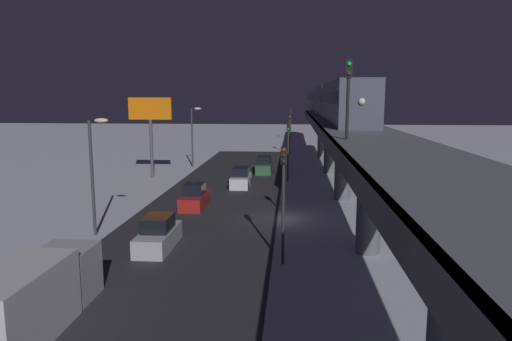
# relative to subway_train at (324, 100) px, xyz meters

# --- Properties ---
(ground_plane) EXTENTS (240.00, 240.00, 0.00)m
(ground_plane) POSITION_rel_subway_train_xyz_m (5.98, 34.05, -8.59)
(ground_plane) COLOR silver
(avenue_asphalt) EXTENTS (11.00, 85.22, 0.01)m
(avenue_asphalt) POSITION_rel_subway_train_xyz_m (10.97, 34.05, -8.58)
(avenue_asphalt) COLOR #28282D
(avenue_asphalt) RESTS_ON ground_plane
(elevated_railway) EXTENTS (5.00, 85.22, 6.81)m
(elevated_railway) POSITION_rel_subway_train_xyz_m (0.09, 34.05, -2.74)
(elevated_railway) COLOR slate
(elevated_railway) RESTS_ON ground_plane
(subway_train) EXTENTS (2.94, 74.07, 3.40)m
(subway_train) POSITION_rel_subway_train_xyz_m (0.00, 0.00, 0.00)
(subway_train) COLOR #4C5160
(subway_train) RESTS_ON elevated_railway
(rail_signal) EXTENTS (0.36, 0.41, 4.00)m
(rail_signal) POSITION_rel_subway_train_xyz_m (1.67, 43.58, 0.95)
(rail_signal) COLOR black
(rail_signal) RESTS_ON elevated_railway
(sedan_white) EXTENTS (1.91, 4.49, 1.97)m
(sedan_white) POSITION_rel_subway_train_xyz_m (9.57, 21.74, -7.80)
(sedan_white) COLOR silver
(sedan_white) RESTS_ON ground_plane
(sedan_red) EXTENTS (1.80, 4.32, 1.97)m
(sedan_red) POSITION_rel_subway_train_xyz_m (12.37, 30.99, -7.79)
(sedan_red) COLOR #A51E1E
(sedan_red) RESTS_ON ground_plane
(sedan_green) EXTENTS (1.80, 4.74, 1.97)m
(sedan_green) POSITION_rel_subway_train_xyz_m (7.77, 12.87, -7.79)
(sedan_green) COLOR #2D6038
(sedan_green) RESTS_ON ground_plane
(sedan_silver) EXTENTS (1.80, 4.65, 1.97)m
(sedan_silver) POSITION_rel_subway_train_xyz_m (12.37, 41.32, -7.79)
(sedan_silver) COLOR #B2B2B7
(sedan_silver) RESTS_ON ground_plane
(box_truck) EXTENTS (2.40, 7.40, 2.80)m
(box_truck) POSITION_rel_subway_train_xyz_m (14.37, 51.31, -7.24)
(box_truck) COLOR #B2B2B7
(box_truck) RESTS_ON ground_plane
(traffic_light_near) EXTENTS (0.32, 0.44, 6.40)m
(traffic_light_near) POSITION_rel_subway_train_xyz_m (4.87, 43.47, -4.39)
(traffic_light_near) COLOR #2D2D2D
(traffic_light_near) RESTS_ON ground_plane
(traffic_light_mid) EXTENTS (0.32, 0.44, 6.40)m
(traffic_light_mid) POSITION_rel_subway_train_xyz_m (4.87, 18.82, -4.39)
(traffic_light_mid) COLOR #2D2D2D
(traffic_light_mid) RESTS_ON ground_plane
(traffic_light_far) EXTENTS (0.32, 0.44, 6.40)m
(traffic_light_far) POSITION_rel_subway_train_xyz_m (4.87, -5.83, -4.39)
(traffic_light_far) COLOR #2D2D2D
(traffic_light_far) RESTS_ON ground_plane
(traffic_light_distant) EXTENTS (0.32, 0.44, 6.40)m
(traffic_light_distant) POSITION_rel_subway_train_xyz_m (4.87, -30.48, -4.39)
(traffic_light_distant) COLOR #2D2D2D
(traffic_light_distant) RESTS_ON ground_plane
(commercial_billboard) EXTENTS (4.80, 0.36, 8.90)m
(commercial_billboard) POSITION_rel_subway_train_xyz_m (20.10, 17.26, -1.76)
(commercial_billboard) COLOR #4C4C51
(commercial_billboard) RESTS_ON ground_plane
(street_lamp_near) EXTENTS (1.35, 0.44, 7.65)m
(street_lamp_near) POSITION_rel_subway_train_xyz_m (17.05, 39.05, -3.77)
(street_lamp_near) COLOR #38383D
(street_lamp_near) RESTS_ON ground_plane
(street_lamp_far) EXTENTS (1.35, 0.44, 7.65)m
(street_lamp_far) POSITION_rel_subway_train_xyz_m (17.05, 9.05, -3.77)
(street_lamp_far) COLOR #38383D
(street_lamp_far) RESTS_ON ground_plane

